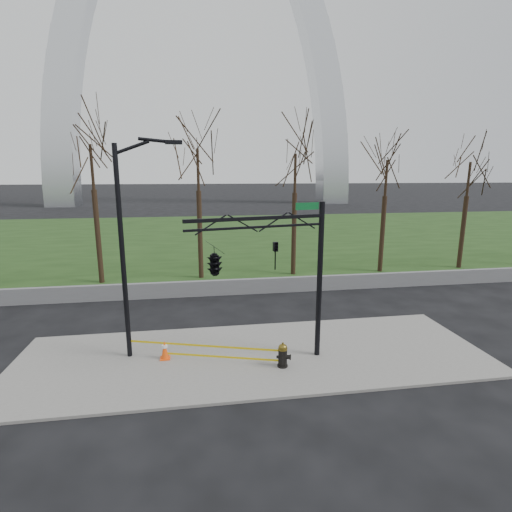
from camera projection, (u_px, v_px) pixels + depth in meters
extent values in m
plane|color=black|center=(254.00, 357.00, 14.95)|extent=(500.00, 500.00, 0.00)
cube|color=slate|center=(254.00, 356.00, 14.94)|extent=(18.00, 6.00, 0.10)
cube|color=#1B3413|center=(215.00, 235.00, 43.91)|extent=(120.00, 40.00, 0.06)
cube|color=#59595B|center=(234.00, 287.00, 22.58)|extent=(60.00, 0.30, 0.90)
cylinder|color=black|center=(282.00, 365.00, 14.01)|extent=(0.38, 0.38, 0.07)
cylinder|color=black|center=(283.00, 358.00, 13.95)|extent=(0.29, 0.29, 0.67)
cylinder|color=black|center=(289.00, 357.00, 13.89)|extent=(0.27, 0.24, 0.18)
cylinder|color=black|center=(278.00, 357.00, 13.97)|extent=(0.14, 0.14, 0.11)
cylinder|color=brown|center=(283.00, 349.00, 13.87)|extent=(0.33, 0.33, 0.07)
ellipsoid|color=brown|center=(283.00, 347.00, 13.86)|extent=(0.31, 0.31, 0.23)
cylinder|color=brown|center=(283.00, 344.00, 13.83)|extent=(0.07, 0.07, 0.09)
cube|color=#F84B0D|center=(165.00, 358.00, 14.60)|extent=(0.37, 0.37, 0.04)
cone|color=#F84B0D|center=(165.00, 349.00, 14.52)|extent=(0.29, 0.29, 0.68)
cylinder|color=white|center=(165.00, 346.00, 14.50)|extent=(0.22, 0.22, 0.10)
cylinder|color=black|center=(123.00, 257.00, 14.02)|extent=(0.18, 0.18, 8.00)
cylinder|color=black|center=(131.00, 148.00, 13.31)|extent=(1.27, 0.17, 0.56)
cylinder|color=black|center=(156.00, 140.00, 13.41)|extent=(1.21, 0.16, 0.22)
cube|color=black|center=(174.00, 142.00, 13.54)|extent=(0.61, 0.24, 0.14)
cylinder|color=black|center=(319.00, 282.00, 14.34)|extent=(0.20, 0.20, 6.00)
cube|color=black|center=(257.00, 218.00, 12.95)|extent=(4.92, 1.15, 0.12)
cube|color=black|center=(257.00, 227.00, 13.01)|extent=(4.91, 1.11, 0.08)
cube|color=#0C5926|center=(307.00, 206.00, 13.53)|extent=(0.89, 0.22, 0.25)
imported|color=black|center=(276.00, 256.00, 13.48)|extent=(0.20, 0.23, 1.00)
imported|color=black|center=(214.00, 261.00, 12.71)|extent=(1.03, 2.54, 1.00)
cube|color=#DBBC0B|center=(204.00, 346.00, 14.30)|extent=(5.63, 1.74, 0.08)
cube|color=#DBBC0B|center=(223.00, 357.00, 14.26)|extent=(4.27, 1.28, 0.08)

